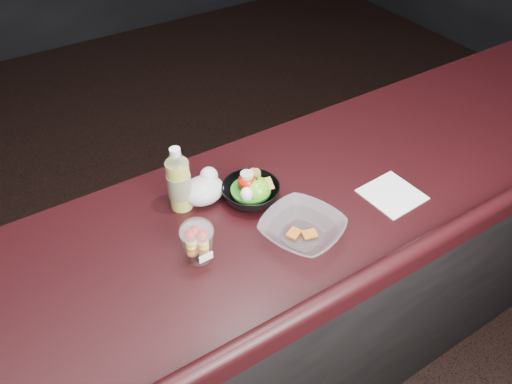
{
  "coord_description": "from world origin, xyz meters",
  "views": [
    {
      "loc": [
        -0.41,
        -0.58,
        2.04
      ],
      "look_at": [
        0.15,
        0.31,
        1.1
      ],
      "focal_mm": 35.0,
      "sensor_mm": 36.0,
      "label": 1
    }
  ],
  "objects_px": {
    "lemonade_bottle": "(179,183)",
    "snack_bowl": "(250,192)",
    "green_apple": "(257,190)",
    "fruit_cup": "(198,241)",
    "takeout_bowl": "(302,229)"
  },
  "relations": [
    {
      "from": "lemonade_bottle",
      "to": "fruit_cup",
      "type": "distance_m",
      "value": 0.22
    },
    {
      "from": "green_apple",
      "to": "takeout_bowl",
      "type": "height_order",
      "value": "green_apple"
    },
    {
      "from": "fruit_cup",
      "to": "snack_bowl",
      "type": "distance_m",
      "value": 0.27
    },
    {
      "from": "lemonade_bottle",
      "to": "fruit_cup",
      "type": "relative_size",
      "value": 1.65
    },
    {
      "from": "snack_bowl",
      "to": "takeout_bowl",
      "type": "height_order",
      "value": "snack_bowl"
    },
    {
      "from": "fruit_cup",
      "to": "lemonade_bottle",
      "type": "bearing_deg",
      "value": 76.43
    },
    {
      "from": "lemonade_bottle",
      "to": "snack_bowl",
      "type": "bearing_deg",
      "value": -24.84
    },
    {
      "from": "green_apple",
      "to": "snack_bowl",
      "type": "xyz_separation_m",
      "value": [
        -0.02,
        0.01,
        -0.01
      ]
    },
    {
      "from": "fruit_cup",
      "to": "snack_bowl",
      "type": "xyz_separation_m",
      "value": [
        0.24,
        0.12,
        -0.03
      ]
    },
    {
      "from": "lemonade_bottle",
      "to": "green_apple",
      "type": "bearing_deg",
      "value": -25.16
    },
    {
      "from": "snack_bowl",
      "to": "takeout_bowl",
      "type": "bearing_deg",
      "value": -78.33
    },
    {
      "from": "lemonade_bottle",
      "to": "green_apple",
      "type": "xyz_separation_m",
      "value": [
        0.2,
        -0.1,
        -0.05
      ]
    },
    {
      "from": "lemonade_bottle",
      "to": "takeout_bowl",
      "type": "xyz_separation_m",
      "value": [
        0.23,
        -0.29,
        -0.06
      ]
    },
    {
      "from": "green_apple",
      "to": "takeout_bowl",
      "type": "xyz_separation_m",
      "value": [
        0.03,
        -0.2,
        -0.01
      ]
    },
    {
      "from": "green_apple",
      "to": "snack_bowl",
      "type": "height_order",
      "value": "snack_bowl"
    }
  ]
}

